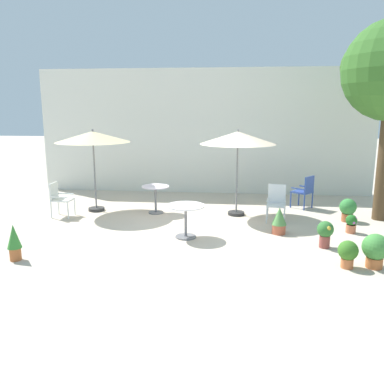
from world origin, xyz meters
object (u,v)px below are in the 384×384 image
Objects in this scene: patio_chair_1 at (59,197)px; potted_plant_2 at (14,241)px; potted_plant_0 at (348,209)px; potted_plant_4 at (351,223)px; potted_plant_6 at (279,220)px; potted_plant_5 at (348,252)px; potted_plant_1 at (325,232)px; cafe_table_1 at (156,194)px; cafe_table_0 at (186,215)px; patio_chair_0 at (276,201)px; patio_umbrella_1 at (238,139)px; patio_chair_2 at (305,190)px; patio_umbrella_0 at (93,138)px; potted_plant_3 at (375,249)px.

patio_chair_1 is 3.07m from potted_plant_2.
potted_plant_4 is at bearing -100.24° from potted_plant_0.
potted_plant_6 is at bearing -171.60° from potted_plant_4.
potted_plant_2 reaches higher than potted_plant_5.
potted_plant_1 is 6.06m from potted_plant_2.
potted_plant_2 is at bearing -160.50° from potted_plant_4.
patio_chair_1 is 1.46× the size of potted_plant_6.
potted_plant_0 is at bearing 33.27° from potted_plant_6.
cafe_table_1 is 5.33m from potted_plant_5.
patio_chair_1 is 6.63m from potted_plant_1.
potted_plant_2 is (-6.91, -3.34, 0.05)m from potted_plant_0.
patio_chair_1 reaches higher than cafe_table_1.
cafe_table_0 is 1.12× the size of cafe_table_1.
cafe_table_0 is at bearing -144.01° from patio_chair_0.
potted_plant_1 is (0.80, -1.88, -0.19)m from patio_chair_0.
patio_umbrella_1 reaches higher than patio_chair_2.
potted_plant_6 is at bearing -18.05° from patio_umbrella_0.
patio_umbrella_0 is 6.05m from patio_chair_2.
patio_chair_0 reaches higher than potted_plant_1.
potted_plant_4 is at bearing 85.24° from potted_plant_3.
potted_plant_5 is 2.11m from potted_plant_6.
cafe_table_0 is (2.76, -2.05, -1.50)m from patio_umbrella_0.
cafe_table_1 is at bearing 165.36° from potted_plant_4.
potted_plant_1 is at bearing 123.67° from potted_plant_3.
potted_plant_3 is at bearing 7.07° from potted_plant_5.
potted_plant_2 reaches higher than potted_plant_0.
patio_chair_0 reaches higher than cafe_table_1.
potted_plant_3 is at bearing -35.51° from cafe_table_1.
patio_chair_2 is at bearing 37.15° from potted_plant_2.
potted_plant_0 is 2.25m from potted_plant_1.
potted_plant_3 reaches higher than potted_plant_5.
potted_plant_3 is 1.47× the size of potted_plant_4.
patio_umbrella_1 is 2.53× the size of patio_chair_1.
patio_chair_0 is 1.83m from potted_plant_4.
potted_plant_5 is at bearing -22.66° from patio_chair_1.
potted_plant_4 is at bearing 19.50° from potted_plant_2.
potted_plant_4 is at bearing 10.97° from cafe_table_0.
patio_umbrella_0 is at bearing 86.05° from potted_plant_2.
patio_umbrella_0 reaches higher than potted_plant_2.
potted_plant_1 is at bearing -44.74° from potted_plant_6.
patio_umbrella_0 is 2.26m from cafe_table_1.
cafe_table_1 reaches higher than potted_plant_1.
potted_plant_3 reaches higher than potted_plant_1.
potted_plant_3 reaches higher than potted_plant_4.
potted_plant_4 is at bearing -72.79° from patio_chair_2.
patio_chair_0 reaches higher than potted_plant_6.
cafe_table_1 is at bearing 172.09° from patio_chair_0.
patio_chair_1 is at bearing 157.34° from potted_plant_5.
patio_chair_2 is at bearing 13.08° from cafe_table_1.
cafe_table_1 reaches higher than potted_plant_5.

